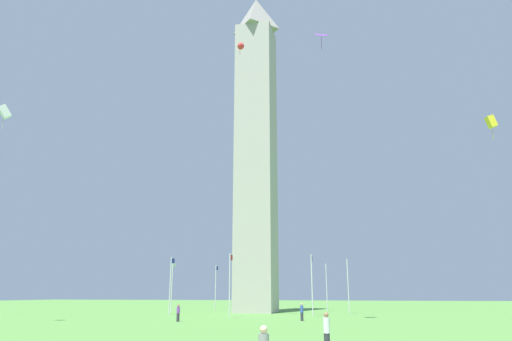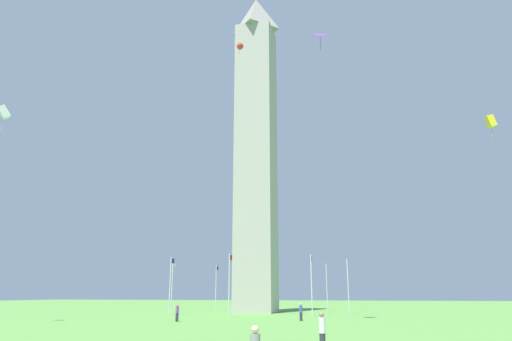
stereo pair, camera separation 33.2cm
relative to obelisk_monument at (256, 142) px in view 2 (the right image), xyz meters
The scene contains 17 objects.
ground_plane 25.86m from the obelisk_monument, ahead, with size 260.00×260.00×0.00m, color #548C3D.
obelisk_monument is the anchor object (origin of this frame).
flagpole_n 25.52m from the obelisk_monument, ahead, with size 1.12×0.14×7.39m.
flagpole_ne 25.51m from the obelisk_monument, 44.80° to the left, with size 1.12×0.14×7.39m.
flagpole_e 25.49m from the obelisk_monument, 89.72° to the left, with size 1.12×0.14×7.39m.
flagpole_se 25.47m from the obelisk_monument, 134.80° to the left, with size 1.12×0.14×7.39m.
flagpole_s 25.46m from the obelisk_monument, behind, with size 1.12×0.14×7.39m.
flagpole_sw 25.47m from the obelisk_monument, 134.80° to the right, with size 1.12×0.14×7.39m.
flagpole_w 25.49m from the obelisk_monument, 89.72° to the right, with size 1.12×0.14×7.39m.
flagpole_nw 25.51m from the obelisk_monument, 44.80° to the right, with size 1.12×0.14×7.39m.
person_blue_shirt 32.79m from the obelisk_monument, 153.56° to the right, with size 0.32×0.32×1.73m.
person_white_shirt 52.48m from the obelisk_monument, 161.93° to the right, with size 0.32×0.32×1.78m.
person_purple_shirt 34.18m from the obelisk_monument, behind, with size 0.32×0.32×1.65m.
kite_red_delta 19.03m from the obelisk_monument, behind, with size 1.04×0.89×1.75m.
kite_yellow_box 35.29m from the obelisk_monument, 121.99° to the right, with size 0.93×1.16×2.60m.
kite_white_box 37.41m from the obelisk_monument, 152.11° to the left, with size 1.39×1.34×2.60m.
kite_purple_diamond 26.80m from the obelisk_monument, 151.00° to the right, with size 1.52×1.66×2.29m.
Camera 2 is at (-67.86, -16.99, 2.66)m, focal length 32.68 mm.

